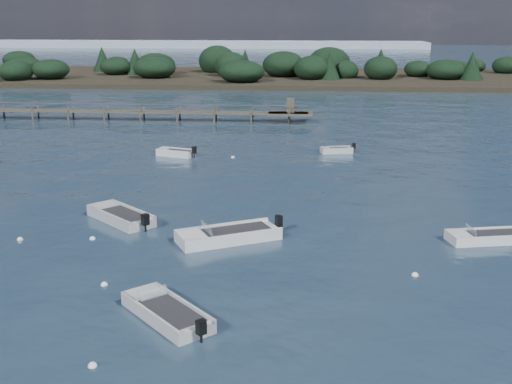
# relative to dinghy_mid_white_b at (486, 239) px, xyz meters

# --- Properties ---
(ground) EXTENTS (400.00, 400.00, 0.00)m
(ground) POSITION_rel_dinghy_mid_white_b_xyz_m (-15.75, 51.32, -0.15)
(ground) COLOR #182939
(ground) RESTS_ON ground
(dinghy_mid_white_b) EXTENTS (4.59, 2.43, 1.12)m
(dinghy_mid_white_b) POSITION_rel_dinghy_mid_white_b_xyz_m (0.00, 0.00, 0.00)
(dinghy_mid_white_b) COLOR silver
(dinghy_mid_white_b) RESTS_ON ground
(tender_far_grey_b) EXTENTS (3.17, 1.73, 1.06)m
(tender_far_grey_b) POSITION_rel_dinghy_mid_white_b_xyz_m (-7.14, 22.62, 0.00)
(tender_far_grey_b) COLOR #ACB2B4
(tender_far_grey_b) RESTS_ON ground
(tender_far_white) EXTENTS (3.67, 2.22, 1.23)m
(tender_far_white) POSITION_rel_dinghy_mid_white_b_xyz_m (-21.06, 20.14, 0.03)
(tender_far_white) COLOR silver
(tender_far_white) RESTS_ON ground
(dinghy_near_olive) EXTENTS (4.34, 4.50, 1.20)m
(dinghy_near_olive) POSITION_rel_dinghy_mid_white_b_xyz_m (-15.13, -10.38, 0.01)
(dinghy_near_olive) COLOR #ACB2B4
(dinghy_near_olive) RESTS_ON ground
(dinghy_mid_grey) EXTENTS (4.76, 4.60, 1.32)m
(dinghy_mid_grey) POSITION_rel_dinghy_mid_white_b_xyz_m (-20.57, 1.85, 0.03)
(dinghy_mid_grey) COLOR #ACB2B4
(dinghy_mid_grey) RESTS_ON ground
(dinghy_mid_white_a) EXTENTS (5.80, 4.37, 1.38)m
(dinghy_mid_white_a) POSITION_rel_dinghy_mid_white_b_xyz_m (-13.84, -1.00, 0.03)
(dinghy_mid_white_a) COLOR silver
(dinghy_mid_white_a) RESTS_ON ground
(buoy_a) EXTENTS (0.32, 0.32, 0.32)m
(buoy_a) POSITION_rel_dinghy_mid_white_b_xyz_m (-16.88, -14.20, -0.15)
(buoy_a) COLOR white
(buoy_a) RESTS_ON ground
(buoy_b) EXTENTS (0.32, 0.32, 0.32)m
(buoy_b) POSITION_rel_dinghy_mid_white_b_xyz_m (-4.54, -5.10, -0.15)
(buoy_b) COLOR white
(buoy_b) RESTS_ON ground
(buoy_c) EXTENTS (0.32, 0.32, 0.32)m
(buoy_c) POSITION_rel_dinghy_mid_white_b_xyz_m (-25.04, -1.87, -0.15)
(buoy_c) COLOR white
(buoy_c) RESTS_ON ground
(buoy_e) EXTENTS (0.32, 0.32, 0.32)m
(buoy_e) POSITION_rel_dinghy_mid_white_b_xyz_m (-16.06, 19.86, -0.15)
(buoy_e) COLOR white
(buoy_e) RESTS_ON ground
(buoy_extra_a) EXTENTS (0.32, 0.32, 0.32)m
(buoy_extra_a) POSITION_rel_dinghy_mid_white_b_xyz_m (-18.63, -7.40, -0.15)
(buoy_extra_a) COLOR white
(buoy_extra_a) RESTS_ON ground
(buoy_extra_b) EXTENTS (0.32, 0.32, 0.32)m
(buoy_extra_b) POSITION_rel_dinghy_mid_white_b_xyz_m (-21.19, -1.42, -0.15)
(buoy_extra_b) COLOR white
(buoy_extra_b) RESTS_ON ground
(jetty) EXTENTS (64.50, 3.20, 3.40)m
(jetty) POSITION_rel_dinghy_mid_white_b_xyz_m (-37.50, 39.31, 0.84)
(jetty) COLOR #4D4538
(jetty) RESTS_ON ground
(far_headland) EXTENTS (190.00, 40.00, 5.80)m
(far_headland) POSITION_rel_dinghy_mid_white_b_xyz_m (9.25, 91.32, 1.82)
(far_headland) COLOR black
(far_headland) RESTS_ON ground
(distant_haze) EXTENTS (280.00, 20.00, 2.40)m
(distant_haze) POSITION_rel_dinghy_mid_white_b_xyz_m (-105.75, 221.32, -0.15)
(distant_haze) COLOR #92A1B5
(distant_haze) RESTS_ON ground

